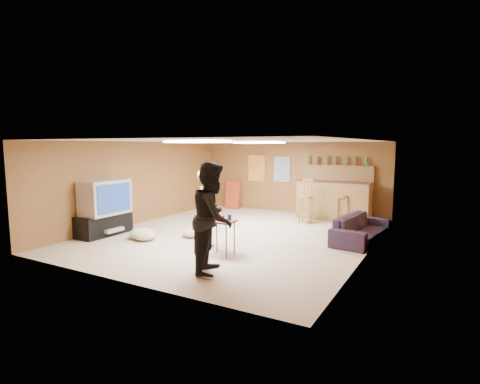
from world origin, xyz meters
The scene contains 32 objects.
ground centered at (0.00, 0.00, 0.00)m, with size 7.00×7.00×0.00m, color tan.
ceiling centered at (0.00, 0.00, 2.20)m, with size 6.00×7.00×0.02m, color silver.
wall_back centered at (0.00, 3.50, 1.10)m, with size 6.00×0.02×2.20m, color brown.
wall_front centered at (0.00, -3.50, 1.10)m, with size 6.00×0.02×2.20m, color brown.
wall_left centered at (-3.00, 0.00, 1.10)m, with size 0.02×7.00×2.20m, color brown.
wall_right centered at (3.00, 0.00, 1.10)m, with size 0.02×7.00×2.20m, color brown.
tv_stand centered at (-2.72, -1.50, 0.25)m, with size 0.55×1.30×0.50m, color black.
dvd_box centered at (-2.50, -1.50, 0.15)m, with size 0.35×0.50×0.08m, color #B2B2B7.
tv_body centered at (-2.65, -1.50, 0.90)m, with size 0.60×1.10×0.80m, color #B2B2B7.
tv_screen centered at (-2.34, -1.50, 0.90)m, with size 0.02×0.95×0.65m, color navy.
bar_counter centered at (1.50, 2.95, 0.55)m, with size 2.00×0.60×1.10m, color brown.
bar_lip centered at (1.50, 2.70, 1.10)m, with size 2.10×0.12×0.05m, color #3B1B13.
bar_shelf centered at (1.50, 3.40, 1.50)m, with size 2.00×0.18×0.05m, color brown.
bar_backing centered at (1.50, 3.42, 1.20)m, with size 2.00×0.14×0.60m, color brown.
poster_left centered at (-1.20, 3.46, 1.35)m, with size 0.60×0.03×0.85m, color #BF3F26.
poster_right centered at (-0.30, 3.46, 1.35)m, with size 0.55×0.03×0.80m, color #334C99.
folding_chair_stack centered at (-2.00, 3.30, 0.45)m, with size 0.50×0.14×0.90m, color #BE3E23.
ceiling_panel_front centered at (0.00, -1.50, 2.17)m, with size 1.20×0.60×0.04m, color white.
ceiling_panel_back centered at (0.00, 1.20, 2.17)m, with size 1.20×0.60×0.04m, color white.
person_olive centered at (0.05, -1.28, 0.80)m, with size 0.59×0.38×1.61m, color olive.
person_black centered at (0.94, -2.41, 0.92)m, with size 0.89×0.69×1.83m, color black.
sofa centered at (2.70, 0.84, 0.28)m, with size 1.93×0.75×0.56m, color black.
tray_table centered at (0.56, -1.53, 0.34)m, with size 0.52×0.42×0.68m, color #3B1B13.
cup_red_near centered at (0.43, -1.46, 0.73)m, with size 0.08×0.08×0.11m, color red.
cup_red_far centered at (0.62, -1.59, 0.73)m, with size 0.08×0.08×0.11m, color red.
cup_blue centered at (0.67, -1.41, 0.73)m, with size 0.08×0.08×0.10m, color #173E9F.
bar_stool_left centered at (0.96, 2.12, 0.65)m, with size 0.41×0.41×1.30m, color brown, non-canonical shape.
bar_stool_right centered at (1.83, 2.73, 0.67)m, with size 0.42×0.42×1.33m, color brown, non-canonical shape.
cushion_near_tv centered at (-1.69, -1.35, 0.12)m, with size 0.55×0.55×0.25m, color tan.
cushion_mid centered at (-0.79, -0.69, 0.09)m, with size 0.40×0.40×0.18m, color tan.
cushion_far centered at (-1.51, -1.41, 0.11)m, with size 0.48×0.48×0.21m, color tan.
bottle_row centered at (1.44, 3.38, 1.65)m, with size 1.76×0.08×0.26m, color #3F7233, non-canonical shape.
Camera 1 is at (4.29, -7.48, 2.10)m, focal length 28.00 mm.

